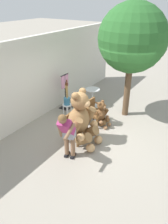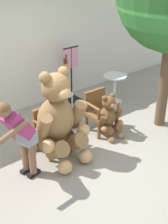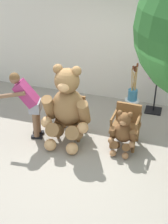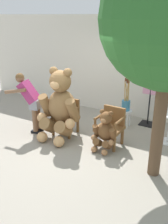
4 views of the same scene
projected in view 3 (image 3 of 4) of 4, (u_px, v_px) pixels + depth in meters
The scene contains 10 objects.
ground_plane at pixel (92, 149), 6.45m from camera, with size 60.00×60.00×0.00m, color gray.
back_wall at pixel (120, 47), 7.69m from camera, with size 10.00×0.16×2.80m, color silver.
wooden_chair_left at pixel (72, 115), 6.72m from camera, with size 0.58×0.54×0.86m.
wooden_chair_right at pixel (126, 124), 6.41m from camera, with size 0.58×0.54×0.86m.
teddy_bear_large at pixel (67, 106), 6.31m from camera, with size 1.01×0.96×1.69m.
teddy_bear_small at pixel (123, 132), 6.18m from camera, with size 0.55×0.52×0.91m.
person_visitor at pixel (28, 100), 6.41m from camera, with size 0.79×0.60×1.49m.
white_stool at pixel (132, 104), 7.37m from camera, with size 0.34×0.34×0.46m.
brush_bucket at pixel (133, 92), 7.21m from camera, with size 0.22×0.22×0.91m.
clothing_display_stand at pixel (157, 85), 7.41m from camera, with size 0.44×0.40×1.36m.
Camera 3 is at (1.41, -4.95, 3.96)m, focal length 50.00 mm.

